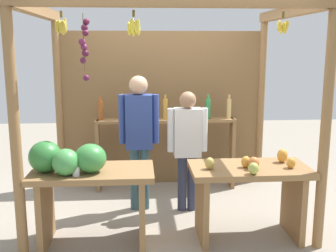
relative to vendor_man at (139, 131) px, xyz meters
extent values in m
plane|color=gray|center=(0.33, -0.07, -0.99)|extent=(12.00, 12.00, 0.00)
cylinder|color=olive|center=(-1.12, -1.12, 0.23)|extent=(0.10, 0.10, 2.44)
cylinder|color=olive|center=(1.78, -1.12, 0.23)|extent=(0.10, 0.10, 2.44)
cylinder|color=olive|center=(-1.12, 0.97, 0.23)|extent=(0.10, 0.10, 2.44)
cylinder|color=olive|center=(1.78, 0.97, 0.23)|extent=(0.10, 0.10, 2.44)
cube|color=olive|center=(0.33, -1.12, 1.39)|extent=(2.99, 0.12, 0.12)
cube|color=olive|center=(-1.12, -0.07, 1.39)|extent=(0.12, 2.18, 0.12)
cube|color=olive|center=(1.78, -0.07, 1.39)|extent=(0.12, 2.18, 0.12)
cube|color=brown|center=(0.33, 0.99, 0.11)|extent=(2.89, 0.04, 2.20)
cylinder|color=brown|center=(-0.03, -1.06, 1.28)|extent=(0.02, 0.02, 0.06)
ellipsoid|color=yellow|center=(0.01, -1.07, 1.15)|extent=(0.04, 0.08, 0.14)
ellipsoid|color=yellow|center=(0.00, -1.04, 1.17)|extent=(0.06, 0.06, 0.14)
ellipsoid|color=yellow|center=(-0.03, -1.04, 1.14)|extent=(0.06, 0.04, 0.14)
ellipsoid|color=yellow|center=(-0.05, -1.04, 1.16)|extent=(0.08, 0.07, 0.14)
ellipsoid|color=yellow|center=(-0.05, -1.06, 1.18)|extent=(0.06, 0.08, 0.14)
ellipsoid|color=yellow|center=(-0.07, -1.07, 1.15)|extent=(0.05, 0.08, 0.14)
ellipsoid|color=yellow|center=(-0.05, -1.10, 1.16)|extent=(0.06, 0.04, 0.14)
ellipsoid|color=yellow|center=(-0.03, -1.11, 1.17)|extent=(0.09, 0.04, 0.14)
ellipsoid|color=yellow|center=(0.00, -1.09, 1.16)|extent=(0.05, 0.06, 0.14)
cylinder|color=brown|center=(1.34, -1.01, 1.28)|extent=(0.02, 0.02, 0.06)
ellipsoid|color=gold|center=(1.38, -1.01, 1.18)|extent=(0.04, 0.07, 0.12)
ellipsoid|color=gold|center=(1.36, -0.97, 1.16)|extent=(0.07, 0.05, 0.12)
ellipsoid|color=gold|center=(1.31, -0.99, 1.18)|extent=(0.06, 0.07, 0.12)
ellipsoid|color=gold|center=(1.32, -1.02, 1.17)|extent=(0.06, 0.07, 0.12)
ellipsoid|color=gold|center=(1.35, -1.03, 1.16)|extent=(0.07, 0.05, 0.12)
cylinder|color=brown|center=(-0.68, -0.95, 1.28)|extent=(0.02, 0.02, 0.06)
ellipsoid|color=gold|center=(-0.66, -0.95, 1.16)|extent=(0.04, 0.06, 0.13)
ellipsoid|color=gold|center=(-0.66, -0.94, 1.18)|extent=(0.06, 0.07, 0.13)
ellipsoid|color=gold|center=(-0.68, -0.93, 1.18)|extent=(0.08, 0.05, 0.13)
ellipsoid|color=gold|center=(-0.70, -0.92, 1.17)|extent=(0.07, 0.06, 0.13)
ellipsoid|color=gold|center=(-0.71, -0.94, 1.17)|extent=(0.05, 0.07, 0.13)
ellipsoid|color=gold|center=(-0.73, -0.96, 1.17)|extent=(0.05, 0.08, 0.13)
ellipsoid|color=gold|center=(-0.70, -0.97, 1.17)|extent=(0.06, 0.06, 0.13)
ellipsoid|color=gold|center=(-0.68, -0.98, 1.15)|extent=(0.06, 0.04, 0.13)
ellipsoid|color=gold|center=(-0.66, -0.97, 1.17)|extent=(0.05, 0.05, 0.13)
cylinder|color=#4C422D|center=(-0.52, -0.71, 1.03)|extent=(0.01, 0.01, 0.55)
sphere|color=#47142D|center=(-0.49, -0.69, 1.23)|extent=(0.07, 0.07, 0.07)
sphere|color=#47142D|center=(-0.51, -0.70, 1.17)|extent=(0.07, 0.07, 0.07)
sphere|color=#47142D|center=(-0.50, -0.73, 1.12)|extent=(0.06, 0.06, 0.06)
sphere|color=#601E42|center=(-0.54, -0.70, 1.03)|extent=(0.07, 0.07, 0.07)
sphere|color=#601E42|center=(-0.52, -0.69, 0.98)|extent=(0.07, 0.07, 0.07)
sphere|color=#601E42|center=(-0.52, -0.68, 0.93)|extent=(0.06, 0.06, 0.06)
sphere|color=#47142D|center=(-0.51, -0.71, 0.93)|extent=(0.07, 0.07, 0.07)
sphere|color=#511938|center=(-0.54, -0.69, 0.86)|extent=(0.06, 0.06, 0.06)
sphere|color=#511938|center=(-0.51, -0.72, 0.69)|extent=(0.06, 0.06, 0.06)
cube|color=olive|center=(-0.47, -0.86, -0.25)|extent=(1.22, 0.64, 0.06)
cube|color=olive|center=(-0.95, -0.86, -0.63)|extent=(0.06, 0.58, 0.72)
cube|color=olive|center=(0.02, -0.86, -0.63)|extent=(0.06, 0.58, 0.72)
ellipsoid|color=#429347|center=(-0.70, -1.02, -0.09)|extent=(0.35, 0.35, 0.26)
ellipsoid|color=#38843D|center=(-0.47, -0.94, -0.07)|extent=(0.41, 0.41, 0.28)
ellipsoid|color=#2D7533|center=(-0.91, -0.90, -0.06)|extent=(0.41, 0.41, 0.31)
cylinder|color=white|center=(-0.60, -1.04, -0.17)|extent=(0.07, 0.07, 0.09)
cube|color=olive|center=(1.12, -0.86, -0.25)|extent=(1.22, 0.64, 0.06)
cube|color=olive|center=(0.64, -0.86, -0.63)|extent=(0.06, 0.58, 0.72)
cube|color=olive|center=(1.61, -0.86, -0.63)|extent=(0.06, 0.58, 0.72)
ellipsoid|color=gold|center=(1.08, -0.89, -0.16)|extent=(0.13, 0.13, 0.12)
ellipsoid|color=gold|center=(1.51, -0.73, -0.14)|extent=(0.15, 0.15, 0.15)
ellipsoid|color=#B79E47|center=(0.70, -0.92, -0.16)|extent=(0.13, 0.13, 0.12)
ellipsoid|color=#CC7038|center=(1.14, -0.96, -0.15)|extent=(0.11, 0.11, 0.13)
ellipsoid|color=gold|center=(1.53, -0.94, -0.16)|extent=(0.13, 0.13, 0.11)
ellipsoid|color=#A8B24C|center=(1.09, -1.12, -0.16)|extent=(0.14, 0.14, 0.12)
cube|color=olive|center=(-0.57, 0.71, -0.49)|extent=(0.05, 0.20, 1.00)
cube|color=olive|center=(1.31, 0.71, -0.49)|extent=(0.05, 0.20, 1.00)
cube|color=olive|center=(0.37, 0.71, -0.01)|extent=(1.88, 0.22, 0.04)
cylinder|color=#994C1E|center=(-0.52, 0.71, 0.14)|extent=(0.07, 0.07, 0.26)
cylinder|color=#994C1E|center=(-0.52, 0.71, 0.30)|extent=(0.03, 0.03, 0.06)
cylinder|color=#D8B266|center=(-0.22, 0.71, 0.16)|extent=(0.06, 0.06, 0.30)
cylinder|color=#D8B266|center=(-0.22, 0.71, 0.33)|extent=(0.03, 0.03, 0.06)
cylinder|color=#D8B266|center=(0.08, 0.71, 0.15)|extent=(0.06, 0.06, 0.28)
cylinder|color=#D8B266|center=(0.08, 0.71, 0.32)|extent=(0.03, 0.03, 0.06)
cylinder|color=gold|center=(0.36, 0.71, 0.15)|extent=(0.06, 0.06, 0.28)
cylinder|color=gold|center=(0.36, 0.71, 0.32)|extent=(0.03, 0.03, 0.06)
cylinder|color=#338C4C|center=(0.67, 0.71, 0.14)|extent=(0.08, 0.08, 0.26)
cylinder|color=#338C4C|center=(0.67, 0.71, 0.30)|extent=(0.03, 0.03, 0.06)
cylinder|color=#338C4C|center=(0.95, 0.71, 0.14)|extent=(0.08, 0.08, 0.27)
cylinder|color=#338C4C|center=(0.95, 0.71, 0.31)|extent=(0.03, 0.03, 0.06)
cylinder|color=#D8B266|center=(1.25, 0.71, 0.14)|extent=(0.06, 0.06, 0.27)
cylinder|color=#D8B266|center=(1.25, 0.71, 0.31)|extent=(0.03, 0.03, 0.06)
cylinder|color=#34535D|center=(-0.06, 0.00, -0.61)|extent=(0.11, 0.11, 0.77)
cylinder|color=#34535D|center=(0.06, 0.00, -0.61)|extent=(0.11, 0.11, 0.77)
cube|color=#2D428C|center=(0.00, 0.00, 0.11)|extent=(0.32, 0.19, 0.65)
cylinder|color=#2D428C|center=(-0.20, 0.00, 0.14)|extent=(0.08, 0.08, 0.59)
cylinder|color=#2D428C|center=(0.20, 0.00, 0.14)|extent=(0.08, 0.08, 0.59)
sphere|color=tan|center=(0.00, 0.00, 0.54)|extent=(0.22, 0.22, 0.22)
cylinder|color=#2C334B|center=(0.52, -0.08, -0.65)|extent=(0.11, 0.11, 0.69)
cylinder|color=#2C334B|center=(0.64, -0.08, -0.65)|extent=(0.11, 0.11, 0.69)
cube|color=white|center=(0.58, -0.08, -0.01)|extent=(0.32, 0.19, 0.58)
cylinder|color=white|center=(0.38, -0.08, 0.01)|extent=(0.08, 0.08, 0.52)
cylinder|color=white|center=(0.78, -0.08, 0.01)|extent=(0.08, 0.08, 0.52)
sphere|color=#997051|center=(0.58, -0.08, 0.37)|extent=(0.20, 0.20, 0.20)
camera|label=1|loc=(0.00, -4.81, 0.99)|focal=43.67mm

